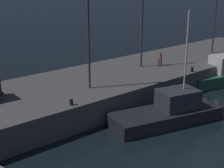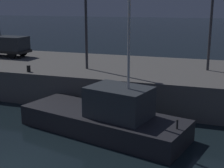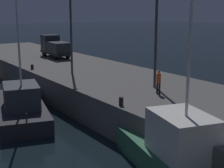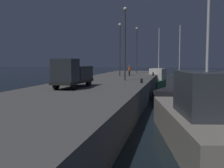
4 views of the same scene
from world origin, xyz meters
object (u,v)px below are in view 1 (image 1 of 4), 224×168
(lamp_post_central, at_px, (215,13))
(bollard_east, at_px, (192,69))
(lamp_post_east, at_px, (142,24))
(lamp_post_west, at_px, (89,32))
(bollard_central, at_px, (71,102))
(dockworker, at_px, (160,58))
(fishing_boat_blue, at_px, (169,112))
(fishing_trawler_red, at_px, (224,74))

(lamp_post_central, xyz_separation_m, bollard_east, (-9.53, -3.94, -4.94))
(lamp_post_east, relative_size, bollard_east, 15.33)
(lamp_post_west, relative_size, bollard_central, 18.60)
(dockworker, bearing_deg, lamp_post_central, 0.78)
(lamp_post_west, height_order, bollard_central, lamp_post_west)
(fishing_boat_blue, height_order, lamp_post_central, lamp_post_central)
(fishing_boat_blue, xyz_separation_m, bollard_east, (7.83, 3.64, 1.63))
(fishing_trawler_red, height_order, lamp_post_central, lamp_post_central)
(fishing_boat_blue, relative_size, lamp_post_east, 1.26)
(lamp_post_west, xyz_separation_m, dockworker, (10.78, 1.10, -4.21))
(fishing_trawler_red, xyz_separation_m, lamp_post_west, (-17.29, 3.22, 6.34))
(lamp_post_west, bearing_deg, fishing_boat_blue, -58.89)
(fishing_trawler_red, relative_size, fishing_boat_blue, 1.03)
(lamp_post_central, height_order, dockworker, lamp_post_central)
(fishing_trawler_red, height_order, lamp_post_west, lamp_post_west)
(fishing_boat_blue, height_order, lamp_post_west, lamp_post_west)
(bollard_east, bearing_deg, lamp_post_west, 166.94)
(fishing_trawler_red, relative_size, bollard_east, 19.90)
(bollard_east, bearing_deg, bollard_central, 179.15)
(lamp_post_west, distance_m, dockworker, 11.62)
(lamp_post_central, height_order, bollard_central, lamp_post_central)
(fishing_trawler_red, height_order, dockworker, fishing_trawler_red)
(fishing_boat_blue, distance_m, lamp_post_west, 9.88)
(fishing_boat_blue, bearing_deg, bollard_central, 152.66)
(fishing_trawler_red, bearing_deg, lamp_post_west, 169.44)
(fishing_boat_blue, height_order, lamp_post_east, lamp_post_east)
(lamp_post_west, xyz_separation_m, bollard_central, (-3.65, -2.48, -4.93))
(dockworker, height_order, bollard_east, dockworker)
(lamp_post_east, distance_m, lamp_post_central, 12.28)
(lamp_post_east, bearing_deg, fishing_boat_blue, -120.57)
(dockworker, bearing_deg, fishing_boat_blue, -133.06)
(bollard_central, xyz_separation_m, bollard_east, (15.30, -0.23, 0.03))
(fishing_boat_blue, relative_size, dockworker, 6.17)
(lamp_post_central, bearing_deg, lamp_post_east, 174.81)
(dockworker, bearing_deg, bollard_east, -77.00)
(lamp_post_central, xyz_separation_m, dockworker, (-10.40, -0.14, -4.24))
(lamp_post_east, xyz_separation_m, bollard_east, (2.70, -5.05, -4.54))
(lamp_post_central, bearing_deg, bollard_central, -171.49)
(fishing_boat_blue, xyz_separation_m, dockworker, (6.95, 7.44, 2.33))
(lamp_post_west, bearing_deg, lamp_post_central, 3.35)
(fishing_boat_blue, bearing_deg, lamp_post_central, 23.59)
(fishing_boat_blue, relative_size, bollard_east, 19.34)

